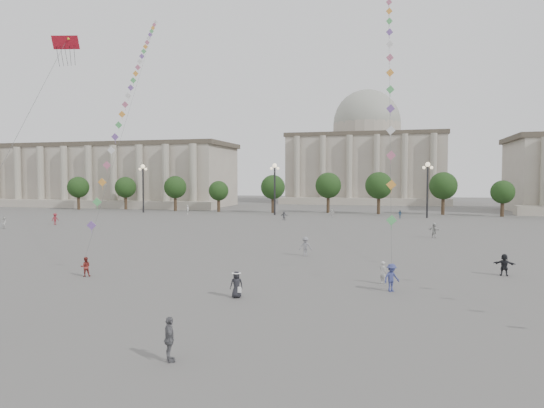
# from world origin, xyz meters

# --- Properties ---
(ground) EXTENTS (360.00, 360.00, 0.00)m
(ground) POSITION_xyz_m (0.00, 0.00, 0.00)
(ground) COLOR #54524F
(ground) RESTS_ON ground
(hall_west) EXTENTS (84.00, 26.22, 17.20)m
(hall_west) POSITION_xyz_m (-75.00, 93.89, 8.43)
(hall_west) COLOR #9F9386
(hall_west) RESTS_ON ground
(hall_central) EXTENTS (48.30, 34.30, 35.50)m
(hall_central) POSITION_xyz_m (0.00, 129.22, 14.23)
(hall_central) COLOR #9F9386
(hall_central) RESTS_ON ground
(tree_row) EXTENTS (137.12, 5.12, 8.00)m
(tree_row) POSITION_xyz_m (0.00, 78.00, 5.39)
(tree_row) COLOR #36291B
(tree_row) RESTS_ON ground
(lamp_post_far_west) EXTENTS (2.00, 0.90, 10.65)m
(lamp_post_far_west) POSITION_xyz_m (-45.00, 70.00, 7.35)
(lamp_post_far_west) COLOR #262628
(lamp_post_far_west) RESTS_ON ground
(lamp_post_mid_west) EXTENTS (2.00, 0.90, 10.65)m
(lamp_post_mid_west) POSITION_xyz_m (-15.00, 70.00, 7.35)
(lamp_post_mid_west) COLOR #262628
(lamp_post_mid_west) RESTS_ON ground
(lamp_post_mid_east) EXTENTS (2.00, 0.90, 10.65)m
(lamp_post_mid_east) POSITION_xyz_m (15.00, 70.00, 7.35)
(lamp_post_mid_east) COLOR #262628
(lamp_post_mid_east) RESTS_ON ground
(person_crowd_0) EXTENTS (0.99, 0.76, 1.56)m
(person_crowd_0) POSITION_xyz_m (9.99, 68.00, 0.78)
(person_crowd_0) COLOR #335274
(person_crowd_0) RESTS_ON ground
(person_crowd_1) EXTENTS (1.03, 0.95, 1.69)m
(person_crowd_1) POSITION_xyz_m (-47.79, 33.60, 0.84)
(person_crowd_1) COLOR silver
(person_crowd_1) RESTS_ON ground
(person_crowd_2) EXTENTS (1.09, 1.39, 1.89)m
(person_crowd_2) POSITION_xyz_m (-44.52, 40.68, 0.94)
(person_crowd_2) COLOR maroon
(person_crowd_2) RESTS_ON ground
(person_crowd_3) EXTENTS (1.65, 0.77, 1.72)m
(person_crowd_3) POSITION_xyz_m (17.32, 13.72, 0.86)
(person_crowd_3) COLOR black
(person_crowd_3) RESTS_ON ground
(person_crowd_4) EXTENTS (1.34, 1.28, 1.52)m
(person_crowd_4) POSITION_xyz_m (-2.95, 67.98, 0.76)
(person_crowd_4) COLOR silver
(person_crowd_4) RESTS_ON ground
(person_crowd_6) EXTENTS (1.31, 0.90, 1.87)m
(person_crowd_6) POSITION_xyz_m (0.71, 19.32, 0.93)
(person_crowd_6) COLOR slate
(person_crowd_6) RESTS_ON ground
(person_crowd_7) EXTENTS (1.79, 1.49, 1.93)m
(person_crowd_7) POSITION_xyz_m (13.94, 37.67, 0.96)
(person_crowd_7) COLOR #B9B9B4
(person_crowd_7) RESTS_ON ground
(person_crowd_10) EXTENTS (0.47, 0.71, 1.91)m
(person_crowd_10) POSITION_xyz_m (-33.45, 68.00, 0.96)
(person_crowd_10) COLOR silver
(person_crowd_10) RESTS_ON ground
(person_crowd_12) EXTENTS (1.60, 0.90, 1.64)m
(person_crowd_12) POSITION_xyz_m (-10.30, 58.08, 0.82)
(person_crowd_12) COLOR slate
(person_crowd_12) RESTS_ON ground
(person_crowd_13) EXTENTS (0.70, 0.69, 1.63)m
(person_crowd_13) POSITION_xyz_m (8.32, 8.46, 0.81)
(person_crowd_13) COLOR #B0B1AC
(person_crowd_13) RESTS_ON ground
(tourist_3) EXTENTS (0.97, 1.17, 1.87)m
(tourist_3) POSITION_xyz_m (0.20, -8.81, 0.93)
(tourist_3) COLOR slate
(tourist_3) RESTS_ON ground
(kite_flyer_0) EXTENTS (0.92, 0.88, 1.50)m
(kite_flyer_0) POSITION_xyz_m (-13.88, 5.47, 0.75)
(kite_flyer_0) COLOR maroon
(kite_flyer_0) RESTS_ON ground
(kite_flyer_1) EXTENTS (1.37, 1.31, 1.86)m
(kite_flyer_1) POSITION_xyz_m (8.92, 6.16, 0.93)
(kite_flyer_1) COLOR navy
(kite_flyer_1) RESTS_ON ground
(hat_person) EXTENTS (0.98, 0.89, 1.69)m
(hat_person) POSITION_xyz_m (-0.54, 2.03, 0.88)
(hat_person) COLOR black
(hat_person) RESTS_ON ground
(dragon_kite) EXTENTS (4.46, 9.83, 26.20)m
(dragon_kite) POSITION_xyz_m (-17.50, 8.35, 17.88)
(dragon_kite) COLOR #A81121
(dragon_kite) RESTS_ON ground
(kite_train_west) EXTENTS (19.67, 47.66, 63.36)m
(kite_train_west) POSITION_xyz_m (-24.09, 31.08, 20.65)
(kite_train_west) COLOR #3F3F3F
(kite_train_west) RESTS_ON ground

